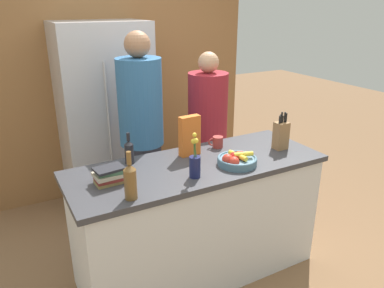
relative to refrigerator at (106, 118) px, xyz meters
name	(u,v)px	position (x,y,z in m)	size (l,w,h in m)	color
ground_plane	(197,269)	(0.24, -1.44, -0.93)	(14.00, 14.00, 0.00)	brown
kitchen_island	(197,219)	(0.24, -1.44, -0.46)	(1.86, 0.70, 0.93)	silver
back_wall_wood	(116,73)	(0.24, 0.36, 0.37)	(3.06, 0.12, 2.60)	olive
refrigerator	(106,118)	(0.00, 0.00, 0.00)	(0.87, 0.62, 1.85)	#B7B7BC
fruit_bowl	(237,160)	(0.47, -1.59, 0.04)	(0.28, 0.28, 0.10)	slate
knife_block	(281,135)	(0.95, -1.50, 0.12)	(0.10, 0.09, 0.30)	olive
flower_vase	(195,163)	(0.11, -1.63, 0.10)	(0.07, 0.07, 0.31)	#191E4C
cereal_box	(190,136)	(0.27, -1.27, 0.16)	(0.16, 0.07, 0.30)	orange
coffee_mug	(217,142)	(0.53, -1.24, 0.05)	(0.11, 0.08, 0.09)	#99332D
book_stack	(110,175)	(-0.40, -1.44, 0.06)	(0.21, 0.16, 0.11)	#99844C
bottle_oil	(130,180)	(-0.35, -1.70, 0.12)	(0.08, 0.08, 0.30)	brown
bottle_vinegar	(129,151)	(-0.19, -1.20, 0.09)	(0.06, 0.06, 0.23)	black
person_at_sink	(141,127)	(0.10, -0.72, 0.09)	(0.37, 0.37, 1.81)	#383842
person_in_blue	(207,128)	(0.76, -0.70, -0.03)	(0.37, 0.37, 1.60)	#383842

